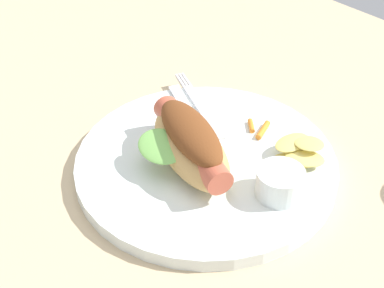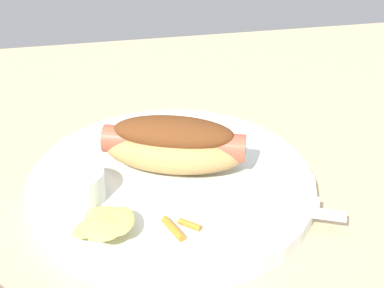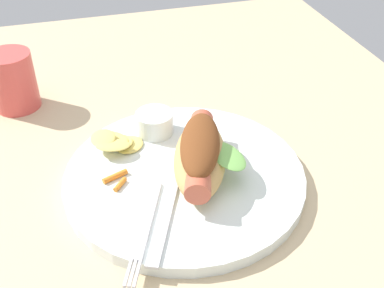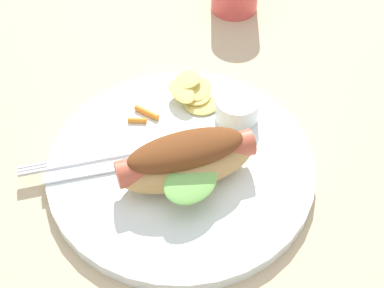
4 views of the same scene
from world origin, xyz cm
name	(u,v)px [view 3 (image 3 of 4)]	position (x,y,z in cm)	size (l,w,h in cm)	color
ground_plane	(174,208)	(0.00, 0.00, -0.90)	(120.00, 90.00, 1.80)	tan
plate	(185,177)	(-3.30, 2.25, 0.80)	(29.60, 29.60, 1.60)	white
hot_dog	(201,154)	(-2.65, 4.10, 4.52)	(15.90, 10.63, 5.86)	tan
sauce_ramekin	(155,123)	(-12.57, 0.59, 3.12)	(5.09, 5.09, 3.04)	white
fork	(145,227)	(4.56, -4.25, 1.80)	(14.26, 6.90, 0.40)	silver
knife	(164,220)	(4.08, -2.10, 1.78)	(13.16, 1.40, 0.36)	silver
chips_pile	(116,142)	(-10.49, -4.96, 2.56)	(6.60, 7.70, 2.28)	#E0CC66
carrot_garnish	(117,179)	(-3.88, -5.99, 1.94)	(3.53, 3.25, 0.70)	orange
drinking_cup	(13,81)	(-27.39, -17.69, 4.40)	(6.70, 6.70, 8.80)	#D84C47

